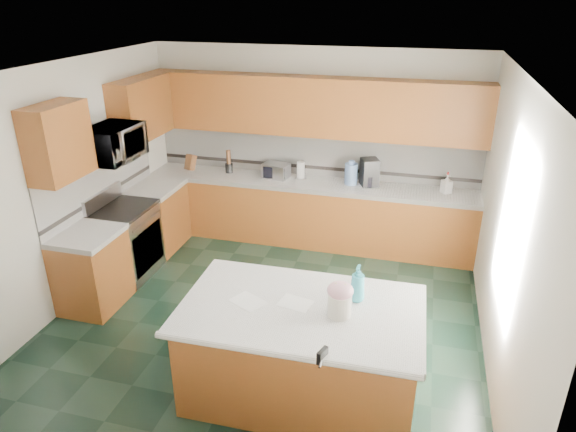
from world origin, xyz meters
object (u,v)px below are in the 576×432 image
(knife_block, at_px, (191,162))
(island_top, at_px, (302,310))
(treat_jar, at_px, (340,305))
(toaster_oven, at_px, (276,171))
(island_base, at_px, (301,353))
(coffee_maker, at_px, (369,172))
(soap_bottle_island, at_px, (358,283))

(knife_block, bearing_deg, island_top, -29.14)
(treat_jar, relative_size, toaster_oven, 0.58)
(island_base, distance_m, coffee_maker, 3.17)
(island_top, distance_m, coffee_maker, 3.10)
(island_base, relative_size, island_top, 0.95)
(island_base, bearing_deg, soap_bottle_island, 26.40)
(island_base, bearing_deg, toaster_oven, 108.81)
(treat_jar, relative_size, knife_block, 0.90)
(knife_block, bearing_deg, treat_jar, -25.93)
(toaster_oven, height_order, coffee_maker, coffee_maker)
(island_base, bearing_deg, treat_jar, -7.77)
(treat_jar, bearing_deg, island_base, 172.14)
(island_top, distance_m, treat_jar, 0.35)
(island_base, xyz_separation_m, treat_jar, (0.33, -0.04, 0.59))
(treat_jar, height_order, knife_block, knife_block)
(island_base, height_order, knife_block, knife_block)
(island_top, relative_size, knife_block, 9.00)
(island_base, xyz_separation_m, toaster_oven, (-1.11, 3.06, 0.59))
(soap_bottle_island, relative_size, coffee_maker, 0.91)
(island_top, bearing_deg, knife_block, 127.26)
(island_base, bearing_deg, island_top, -1.20)
(island_top, height_order, coffee_maker, coffee_maker)
(island_top, height_order, toaster_oven, toaster_oven)
(island_base, distance_m, toaster_oven, 3.31)
(island_top, xyz_separation_m, toaster_oven, (-1.11, 3.06, 0.13))
(soap_bottle_island, xyz_separation_m, toaster_oven, (-1.55, 2.83, -0.07))
(coffee_maker, bearing_deg, knife_block, 157.73)
(soap_bottle_island, bearing_deg, toaster_oven, 127.76)
(island_base, xyz_separation_m, island_top, (0.00, 0.00, 0.46))
(island_base, bearing_deg, coffee_maker, 85.20)
(knife_block, relative_size, toaster_oven, 0.65)
(island_top, relative_size, toaster_oven, 5.81)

